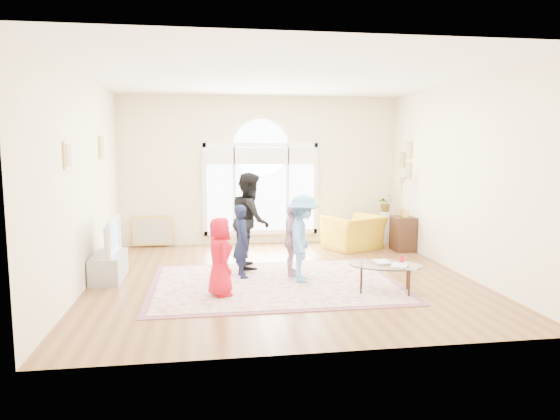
{
  "coord_description": "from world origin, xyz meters",
  "views": [
    {
      "loc": [
        -1.19,
        -7.8,
        2.11
      ],
      "look_at": [
        0.02,
        0.3,
        1.07
      ],
      "focal_mm": 32.0,
      "sensor_mm": 36.0,
      "label": 1
    }
  ],
  "objects": [
    {
      "name": "room_shell",
      "position": [
        0.01,
        2.83,
        1.57
      ],
      "size": [
        6.0,
        6.0,
        6.0
      ],
      "color": "beige",
      "rests_on": "ground"
    },
    {
      "name": "child_red",
      "position": [
        -1.01,
        -0.87,
        0.58
      ],
      "size": [
        0.47,
        0.61,
        1.12
      ],
      "primitive_type": "imported",
      "rotation": [
        0.0,
        0.0,
        1.81
      ],
      "color": "red",
      "rests_on": "area_rug"
    },
    {
      "name": "television",
      "position": [
        -2.74,
        0.3,
        0.7
      ],
      "size": [
        0.16,
        0.98,
        0.56
      ],
      "color": "black",
      "rests_on": "tv_console"
    },
    {
      "name": "coffee_table",
      "position": [
        1.36,
        -1.03,
        0.4
      ],
      "size": [
        1.21,
        0.98,
        0.54
      ],
      "rotation": [
        0.0,
        0.0,
        -0.33
      ],
      "color": "silver",
      "rests_on": "ground"
    },
    {
      "name": "rug_border",
      "position": [
        -0.15,
        -0.34,
        0.01
      ],
      "size": [
        3.8,
        2.8,
        0.01
      ],
      "primitive_type": "cube",
      "color": "#7F4857",
      "rests_on": "ground"
    },
    {
      "name": "child_pink",
      "position": [
        0.18,
        0.06,
        0.61
      ],
      "size": [
        0.46,
        0.74,
        1.18
      ],
      "primitive_type": "imported",
      "rotation": [
        0.0,
        0.0,
        1.31
      ],
      "color": "#C892A7",
      "rests_on": "area_rug"
    },
    {
      "name": "armchair",
      "position": [
        1.83,
        2.06,
        0.35
      ],
      "size": [
        1.38,
        1.31,
        0.7
      ],
      "primitive_type": "imported",
      "rotation": [
        0.0,
        0.0,
        3.59
      ],
      "color": "gold",
      "rests_on": "ground"
    },
    {
      "name": "child_blue",
      "position": [
        0.29,
        -0.31,
        0.7
      ],
      "size": [
        0.7,
        0.97,
        1.36
      ],
      "primitive_type": "imported",
      "rotation": [
        0.0,
        0.0,
        1.33
      ],
      "color": "#599CDA",
      "rests_on": "area_rug"
    },
    {
      "name": "tv_console",
      "position": [
        -2.75,
        0.3,
        0.21
      ],
      "size": [
        0.45,
        1.0,
        0.42
      ],
      "primitive_type": "cube",
      "color": "#919599",
      "rests_on": "ground"
    },
    {
      "name": "plant_pedestal",
      "position": [
        2.7,
        2.59,
        0.35
      ],
      "size": [
        0.2,
        0.2,
        0.7
      ],
      "primitive_type": "cylinder",
      "color": "white",
      "rests_on": "ground"
    },
    {
      "name": "side_cabinet",
      "position": [
        2.78,
        1.76,
        0.35
      ],
      "size": [
        0.4,
        0.5,
        0.7
      ],
      "primitive_type": "cube",
      "color": "black",
      "rests_on": "ground"
    },
    {
      "name": "floor_lamp",
      "position": [
        2.74,
        1.82,
        1.28
      ],
      "size": [
        0.31,
        0.31,
        1.51
      ],
      "color": "black",
      "rests_on": "ground"
    },
    {
      "name": "area_rug",
      "position": [
        -0.15,
        -0.34,
        0.01
      ],
      "size": [
        3.6,
        2.6,
        0.02
      ],
      "primitive_type": "cube",
      "color": "beige",
      "rests_on": "ground"
    },
    {
      "name": "ground",
      "position": [
        0.0,
        0.0,
        0.0
      ],
      "size": [
        6.0,
        6.0,
        0.0
      ],
      "primitive_type": "plane",
      "color": "brown",
      "rests_on": "ground"
    },
    {
      "name": "child_black",
      "position": [
        -0.44,
        0.71,
        0.85
      ],
      "size": [
        0.65,
        0.83,
        1.66
      ],
      "primitive_type": "imported",
      "rotation": [
        0.0,
        0.0,
        1.54
      ],
      "color": "black",
      "rests_on": "area_rug"
    },
    {
      "name": "potted_plant",
      "position": [
        2.7,
        2.59,
        0.89
      ],
      "size": [
        0.4,
        0.37,
        0.37
      ],
      "primitive_type": "imported",
      "rotation": [
        0.0,
        0.0,
        0.27
      ],
      "color": "#33722D",
      "rests_on": "plant_pedestal"
    },
    {
      "name": "leaning_picture",
      "position": [
        -2.33,
        2.9,
        0.0
      ],
      "size": [
        0.8,
        0.14,
        0.62
      ],
      "primitive_type": "cube",
      "rotation": [
        -0.14,
        0.0,
        0.0
      ],
      "color": "tan",
      "rests_on": "ground"
    },
    {
      "name": "child_navy",
      "position": [
        -0.63,
        0.09,
        0.61
      ],
      "size": [
        0.35,
        0.47,
        1.18
      ],
      "primitive_type": "imported",
      "rotation": [
        0.0,
        0.0,
        1.73
      ],
      "color": "#111834",
      "rests_on": "area_rug"
    }
  ]
}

